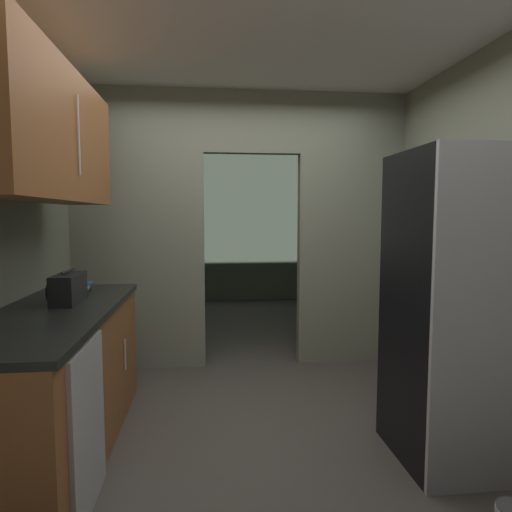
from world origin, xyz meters
The scene contains 10 objects.
ground centered at (0.00, 0.00, 0.00)m, with size 20.00×20.00×0.00m, color #47423D.
kitchen_overhead_slab centered at (0.00, 0.45, 2.65)m, with size 3.57×7.00×0.06m, color silver.
kitchen_partition centered at (-0.03, 1.50, 1.40)m, with size 3.17×0.12×2.62m.
adjoining_room_shell centered at (0.00, 3.72, 1.31)m, with size 3.17×3.42×2.62m.
refrigerator centered at (1.18, -0.36, 0.91)m, with size 0.79×0.73×1.83m.
lower_cabinet_run centered at (-1.25, -0.06, 0.45)m, with size 0.67×1.98×0.90m.
dishwasher centered at (-0.92, -0.61, 0.42)m, with size 0.02×0.56×0.84m.
upper_cabinet_counterside centered at (-1.25, -0.06, 1.92)m, with size 0.36×1.78×0.77m.
boombox centered at (-1.22, 0.15, 0.99)m, with size 0.15×0.36×0.22m.
book_stack centered at (-1.25, 0.56, 0.93)m, with size 0.14×0.16×0.07m.
Camera 1 is at (-0.33, -2.81, 1.46)m, focal length 31.43 mm.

